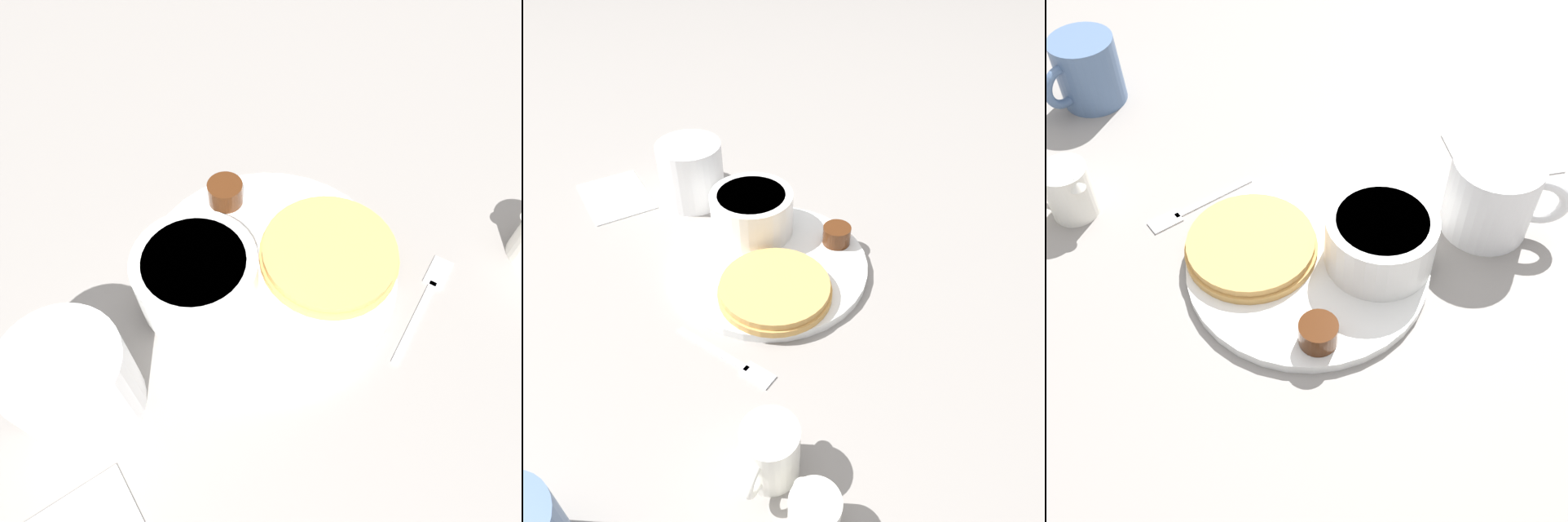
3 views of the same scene
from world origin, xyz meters
TOP-DOWN VIEW (x-y plane):
  - ground_plane at (0.00, 0.00)m, footprint 4.00×4.00m
  - plate at (0.00, 0.00)m, footprint 0.25×0.25m
  - pancake_stack at (0.06, -0.02)m, footprint 0.14×0.14m
  - bowl at (-0.07, -0.00)m, footprint 0.11×0.11m
  - syrup_cup at (-0.01, 0.10)m, footprint 0.04×0.04m
  - butter_ramekin at (-0.09, 0.01)m, footprint 0.05×0.05m
  - coffee_mug at (-0.20, -0.05)m, footprint 0.13×0.10m
  - creamer_pitcher_near at (0.26, -0.09)m, footprint 0.06×0.06m
  - creamer_pitcher_far at (0.32, -0.08)m, footprint 0.06×0.04m
  - fork at (0.13, -0.09)m, footprint 0.12×0.09m
  - napkin at (-0.25, -0.17)m, footprint 0.14×0.11m

SIDE VIEW (x-z plane):
  - ground_plane at x=0.00m, z-range 0.00..0.00m
  - fork at x=0.13m, z-range 0.00..0.00m
  - napkin at x=-0.25m, z-range 0.00..0.00m
  - plate at x=0.00m, z-range 0.00..0.01m
  - pancake_stack at x=0.06m, z-range 0.01..0.03m
  - syrup_cup at x=-0.01m, z-range 0.01..0.04m
  - creamer_pitcher_far at x=0.32m, z-range 0.00..0.05m
  - butter_ramekin at x=-0.09m, z-range 0.01..0.05m
  - creamer_pitcher_near at x=0.26m, z-range 0.00..0.07m
  - bowl at x=-0.07m, z-range 0.01..0.07m
  - coffee_mug at x=-0.20m, z-range 0.00..0.09m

